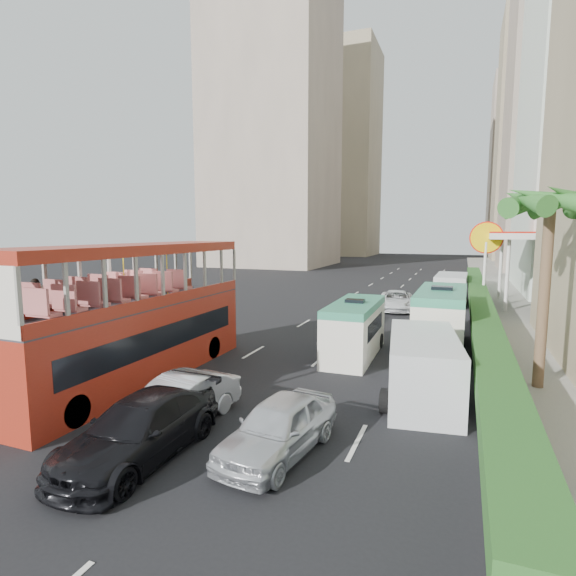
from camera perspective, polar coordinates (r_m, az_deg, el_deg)
The scene contains 19 objects.
ground_plane at distance 15.17m, azimuth -0.22°, elevation -14.17°, with size 200.00×200.00×0.00m, color black.
double_decker_bus at distance 17.51m, azimuth -18.84°, elevation -3.04°, with size 2.50×11.00×5.06m, color #9D2615.
car_silver_lane_a at distance 13.90m, azimuth -13.71°, elevation -16.45°, with size 1.45×4.17×1.37m, color silver.
car_silver_lane_b at distance 11.98m, azimuth -1.18°, elevation -20.29°, with size 1.67×4.15×1.41m, color silver.
car_black at distance 12.38m, azimuth -18.12°, elevation -19.71°, with size 2.03×5.00×1.45m, color black.
van_asset at distance 32.63m, azimuth 13.56°, elevation -2.73°, with size 2.23×4.84×1.35m, color silver.
minibus_near at distance 20.22m, azimuth 8.45°, elevation -5.20°, with size 1.82×5.46×2.42m, color silver.
minibus_far at distance 22.39m, azimuth 18.84°, elevation -3.77°, with size 2.12×6.35×2.82m, color silver.
panel_van_near at distance 15.75m, azimuth 16.76°, elevation -9.59°, with size 2.12×5.30×2.12m, color silver.
panel_van_far at distance 36.87m, azimuth 19.99°, elevation -0.10°, with size 2.21×5.53×2.21m, color silver.
sidewalk at distance 38.71m, azimuth 26.75°, elevation -1.62°, with size 6.00×120.00×0.18m, color #99968C.
kerb_wall at distance 27.58m, azimuth 23.11°, elevation -3.49°, with size 0.30×44.00×1.00m, color silver.
hedge at distance 27.45m, azimuth 23.20°, elevation -1.74°, with size 1.10×44.00×0.70m, color #2D6626.
palm_tree at distance 17.47m, azimuth 29.74°, elevation -0.81°, with size 0.36×0.36×6.40m, color brown.
shell_station at distance 36.56m, azimuth 28.83°, elevation 1.98°, with size 6.50×8.00×5.50m, color silver.
tower_far_a at distance 97.27m, azimuth 29.19°, elevation 16.10°, with size 14.00×14.00×44.00m, color tan.
tower_far_b at distance 118.61m, azimuth 27.67°, elevation 13.44°, with size 14.00×14.00×40.00m, color tan.
tower_left_a at distance 76.89m, azimuth -1.96°, elevation 22.68°, with size 18.00×18.00×52.00m, color tan.
tower_left_b at distance 108.07m, azimuth 6.74°, elevation 16.50°, with size 16.00×16.00×46.00m, color tan.
Camera 1 is at (5.18, -13.13, 5.54)m, focal length 28.00 mm.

